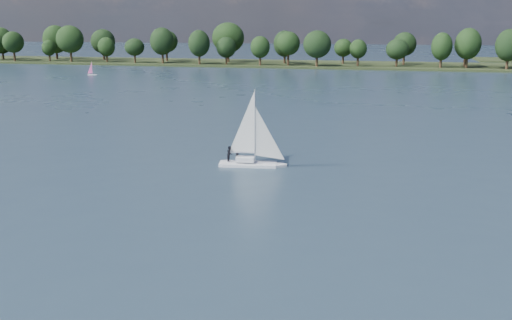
{
  "coord_description": "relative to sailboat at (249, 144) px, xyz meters",
  "views": [
    {
      "loc": [
        11.73,
        -20.33,
        16.67
      ],
      "look_at": [
        -1.57,
        36.93,
        2.5
      ],
      "focal_mm": 40.0,
      "sensor_mm": 36.0,
      "label": 1
    }
  ],
  "objects": [
    {
      "name": "dinghy_pink",
      "position": [
        -79.22,
        107.28,
        -1.58
      ],
      "size": [
        3.12,
        1.76,
        4.69
      ],
      "rotation": [
        0.0,
        0.0,
        0.22
      ],
      "color": "silver",
      "rests_on": "ground"
    },
    {
      "name": "far_shore",
      "position": [
        4.07,
        168.15,
        -2.69
      ],
      "size": [
        660.0,
        40.0,
        1.5
      ],
      "primitive_type": "cube",
      "color": "black",
      "rests_on": "ground"
    },
    {
      "name": "treeline",
      "position": [
        -3.14,
        163.69,
        5.41
      ],
      "size": [
        562.46,
        73.69,
        18.58
      ],
      "color": "black",
      "rests_on": "ground"
    },
    {
      "name": "ground",
      "position": [
        4.07,
        56.15,
        -2.69
      ],
      "size": [
        700.0,
        700.0,
        0.0
      ],
      "primitive_type": "plane",
      "color": "#233342",
      "rests_on": "ground"
    },
    {
      "name": "sailboat",
      "position": [
        0.0,
        0.0,
        0.0
      ],
      "size": [
        7.54,
        3.05,
        9.64
      ],
      "rotation": [
        0.0,
        0.0,
        0.14
      ],
      "color": "silver",
      "rests_on": "ground"
    }
  ]
}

